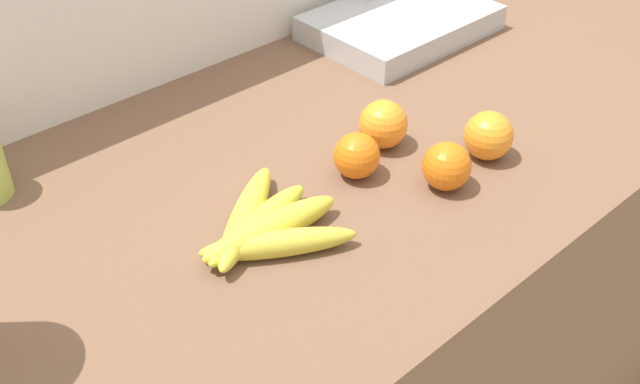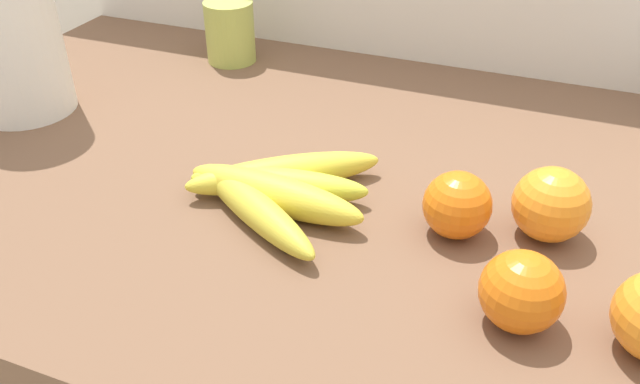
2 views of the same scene
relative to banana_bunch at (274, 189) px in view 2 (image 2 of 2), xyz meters
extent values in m
cube|color=silver|center=(0.41, 0.47, -0.25)|extent=(2.33, 0.06, 1.30)
ellipsoid|color=gold|center=(0.00, -0.04, 0.00)|extent=(0.19, 0.13, 0.04)
ellipsoid|color=gold|center=(0.01, -0.01, 0.00)|extent=(0.21, 0.06, 0.04)
ellipsoid|color=#C8D138|center=(0.00, 0.01, 0.00)|extent=(0.20, 0.08, 0.04)
ellipsoid|color=gold|center=(0.00, 0.03, 0.00)|extent=(0.20, 0.16, 0.04)
sphere|color=orange|center=(0.26, -0.08, 0.02)|extent=(0.07, 0.07, 0.07)
sphere|color=orange|center=(0.27, 0.05, 0.02)|extent=(0.07, 0.07, 0.07)
sphere|color=orange|center=(0.19, 0.02, 0.01)|extent=(0.07, 0.07, 0.07)
cylinder|color=white|center=(-0.41, 0.08, 0.11)|extent=(0.13, 0.13, 0.26)
cylinder|color=#AFBF56|center=(-0.23, 0.34, 0.03)|extent=(0.08, 0.08, 0.09)
camera|label=1|loc=(-0.44, -0.60, 0.62)|focal=41.89mm
camera|label=2|loc=(0.25, -0.51, 0.38)|focal=36.15mm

